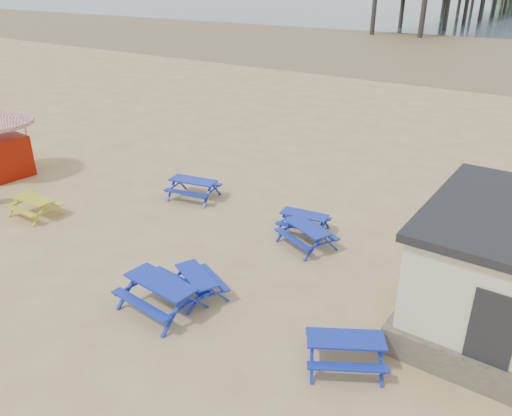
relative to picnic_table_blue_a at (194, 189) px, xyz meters
The scene contains 8 objects.
ground 3.81m from the picnic_table_blue_a, 43.90° to the right, with size 400.00×400.00×0.00m, color tan.
picnic_table_blue_a is the anchor object (origin of this frame).
picnic_table_blue_b 5.67m from the picnic_table_blue_a, ahead, with size 2.12×1.94×0.72m.
picnic_table_blue_c 5.02m from the picnic_table_blue_a, ahead, with size 1.77×1.51×0.67m.
picnic_table_blue_d 6.73m from the picnic_table_blue_a, 47.86° to the right, with size 1.98×1.82×0.67m.
picnic_table_blue_e 7.31m from the picnic_table_blue_a, 55.15° to the right, with size 2.16×1.80×0.86m.
picnic_table_blue_f 10.41m from the picnic_table_blue_a, 29.62° to the right, with size 2.21×2.10×0.73m.
picnic_table_yellow 5.87m from the picnic_table_blue_a, 129.07° to the right, with size 1.70×1.37×0.70m.
Camera 1 is at (9.72, -10.88, 8.01)m, focal length 35.00 mm.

